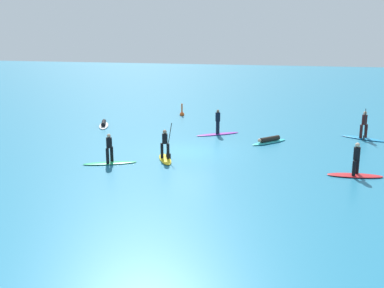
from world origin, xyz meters
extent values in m
plane|color=teal|center=(0.00, 0.00, 0.00)|extent=(120.00, 120.00, 0.00)
ellipsoid|color=yellow|center=(-1.21, -2.09, 0.05)|extent=(1.52, 2.49, 0.11)
cylinder|color=black|center=(-1.02, -2.11, 0.56)|extent=(0.23, 0.23, 0.90)
cylinder|color=black|center=(-1.40, -2.06, 0.56)|extent=(0.23, 0.23, 0.90)
cylinder|color=black|center=(-1.21, -2.09, 1.30)|extent=(0.42, 0.42, 0.58)
sphere|color=#A37556|center=(-1.21, -2.09, 1.71)|extent=(0.31, 0.31, 0.24)
cylinder|color=black|center=(-1.02, -1.85, 1.15)|extent=(0.39, 0.19, 2.06)
cube|color=black|center=(-1.02, -1.85, 0.17)|extent=(0.21, 0.13, 0.32)
ellipsoid|color=white|center=(-8.15, 6.01, 0.05)|extent=(1.47, 2.72, 0.11)
cylinder|color=black|center=(-8.14, 5.96, 0.26)|extent=(0.75, 1.49, 0.31)
sphere|color=beige|center=(-8.40, 6.77, 0.28)|extent=(0.27, 0.27, 0.22)
ellipsoid|color=#33C6CC|center=(4.65, 3.20, 0.05)|extent=(2.55, 2.56, 0.10)
cylinder|color=black|center=(4.68, 3.24, 0.27)|extent=(1.35, 1.35, 0.32)
sphere|color=tan|center=(4.04, 2.59, 0.29)|extent=(0.34, 0.34, 0.24)
ellipsoid|color=red|center=(9.37, -3.14, 0.05)|extent=(2.91, 0.93, 0.11)
cylinder|color=black|center=(9.26, -3.34, 0.51)|extent=(0.20, 0.20, 0.80)
cylinder|color=black|center=(9.47, -2.94, 0.51)|extent=(0.20, 0.20, 0.80)
cylinder|color=black|center=(9.37, -3.14, 1.25)|extent=(0.36, 0.36, 0.68)
sphere|color=beige|center=(9.37, -3.14, 1.71)|extent=(0.25, 0.25, 0.24)
ellipsoid|color=#1E8CD1|center=(10.98, 5.54, 0.05)|extent=(3.01, 2.00, 0.10)
cylinder|color=#381414|center=(10.80, 5.43, 0.56)|extent=(0.27, 0.27, 0.92)
cylinder|color=#381414|center=(11.15, 5.65, 0.56)|extent=(0.27, 0.27, 0.92)
cylinder|color=#381414|center=(10.98, 5.54, 1.36)|extent=(0.47, 0.47, 0.68)
sphere|color=tan|center=(10.98, 5.54, 1.82)|extent=(0.33, 0.33, 0.25)
cylinder|color=black|center=(10.98, 5.23, 1.15)|extent=(0.16, 0.25, 2.10)
cube|color=black|center=(10.98, 5.23, 0.16)|extent=(0.15, 0.20, 0.32)
ellipsoid|color=#23B266|center=(-4.12, -3.45, 0.05)|extent=(3.06, 1.65, 0.09)
cylinder|color=black|center=(-4.08, -3.22, 0.53)|extent=(0.24, 0.24, 0.87)
cylinder|color=black|center=(-4.16, -3.68, 0.53)|extent=(0.24, 0.24, 0.87)
cylinder|color=black|center=(-4.12, -3.45, 1.26)|extent=(0.43, 0.43, 0.59)
sphere|color=tan|center=(-4.12, -3.45, 1.66)|extent=(0.28, 0.28, 0.21)
ellipsoid|color=purple|center=(0.92, 4.88, 0.04)|extent=(3.09, 2.16, 0.09)
cylinder|color=black|center=(0.92, 5.03, 0.54)|extent=(0.30, 0.30, 0.90)
cylinder|color=black|center=(0.92, 4.73, 0.54)|extent=(0.30, 0.30, 0.90)
cylinder|color=black|center=(0.92, 4.88, 1.30)|extent=(0.47, 0.47, 0.63)
sphere|color=brown|center=(0.92, 4.88, 1.72)|extent=(0.28, 0.28, 0.21)
sphere|color=#E55119|center=(-3.09, 11.30, 0.10)|extent=(0.41, 0.41, 0.41)
cylinder|color=#E55119|center=(-3.09, 11.30, 0.52)|extent=(0.13, 0.13, 1.04)
camera|label=1|loc=(5.57, -28.44, 8.02)|focal=45.02mm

